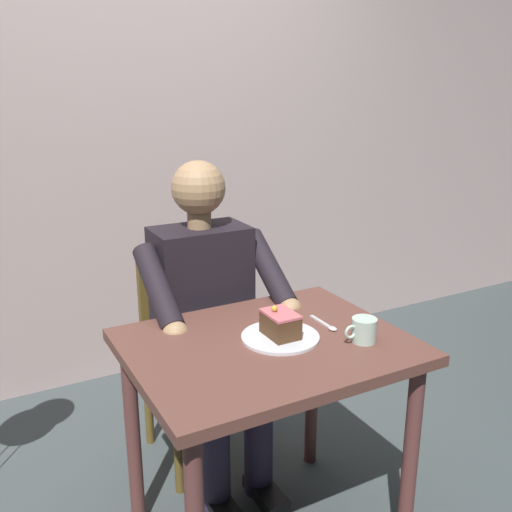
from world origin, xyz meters
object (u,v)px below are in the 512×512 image
at_px(coffee_cup, 364,329).
at_px(chair, 194,342).
at_px(cake_slice, 281,324).
at_px(dining_table, 267,374).
at_px(dessert_spoon, 327,325).
at_px(seated_person, 210,321).

bearing_deg(coffee_cup, chair, -70.83).
height_order(chair, cake_slice, chair).
height_order(dining_table, coffee_cup, coffee_cup).
distance_m(cake_slice, coffee_cup, 0.26).
distance_m(chair, cake_slice, 0.69).
bearing_deg(chair, coffee_cup, 109.17).
distance_m(dining_table, cake_slice, 0.17).
distance_m(cake_slice, dessert_spoon, 0.19).
distance_m(dining_table, coffee_cup, 0.33).
relative_size(cake_slice, coffee_cup, 1.09).
bearing_deg(dining_table, chair, -90.00).
bearing_deg(cake_slice, dessert_spoon, -177.25).
height_order(cake_slice, dessert_spoon, cake_slice).
distance_m(dining_table, chair, 0.63).
height_order(dining_table, dessert_spoon, dessert_spoon).
relative_size(dining_table, dessert_spoon, 6.00).
bearing_deg(cake_slice, dining_table, -2.55).
distance_m(seated_person, coffee_cup, 0.66).
bearing_deg(coffee_cup, seated_person, -65.82).
distance_m(chair, coffee_cup, 0.86).
relative_size(seated_person, dessert_spoon, 8.74).
xyz_separation_m(chair, coffee_cup, (-0.26, 0.76, 0.30)).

